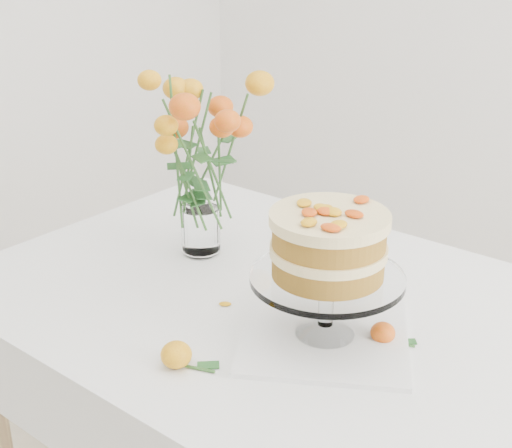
# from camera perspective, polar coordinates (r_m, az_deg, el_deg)

# --- Properties ---
(table) EXTENTS (1.43, 0.93, 0.76)m
(table) POSITION_cam_1_polar(r_m,az_deg,el_deg) (1.51, 3.58, -9.14)
(table) COLOR tan
(table) RESTS_ON ground
(napkin) EXTENTS (0.42, 0.42, 0.01)m
(napkin) POSITION_cam_1_polar(r_m,az_deg,el_deg) (1.36, 5.51, -8.87)
(napkin) COLOR white
(napkin) RESTS_ON table
(cake_stand) EXTENTS (0.28, 0.28, 0.25)m
(cake_stand) POSITION_cam_1_polar(r_m,az_deg,el_deg) (1.28, 5.81, -2.17)
(cake_stand) COLOR white
(cake_stand) RESTS_ON napkin
(rose_vase) EXTENTS (0.35, 0.35, 0.45)m
(rose_vase) POSITION_cam_1_polar(r_m,az_deg,el_deg) (1.60, -4.67, 6.34)
(rose_vase) COLOR white
(rose_vase) RESTS_ON table
(loose_rose_near) EXTENTS (0.10, 0.06, 0.05)m
(loose_rose_near) POSITION_cam_1_polar(r_m,az_deg,el_deg) (1.27, -6.38, -10.36)
(loose_rose_near) COLOR #F8B115
(loose_rose_near) RESTS_ON table
(loose_rose_far) EXTENTS (0.08, 0.05, 0.04)m
(loose_rose_far) POSITION_cam_1_polar(r_m,az_deg,el_deg) (1.35, 10.13, -8.57)
(loose_rose_far) COLOR #C05D09
(loose_rose_far) RESTS_ON table
(stray_petal_a) EXTENTS (0.03, 0.02, 0.00)m
(stray_petal_a) POSITION_cam_1_polar(r_m,az_deg,el_deg) (1.46, -2.49, -6.42)
(stray_petal_a) COLOR orange
(stray_petal_a) RESTS_ON table
(stray_petal_b) EXTENTS (0.03, 0.02, 0.00)m
(stray_petal_b) POSITION_cam_1_polar(r_m,az_deg,el_deg) (1.38, -0.45, -8.33)
(stray_petal_b) COLOR orange
(stray_petal_b) RESTS_ON table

